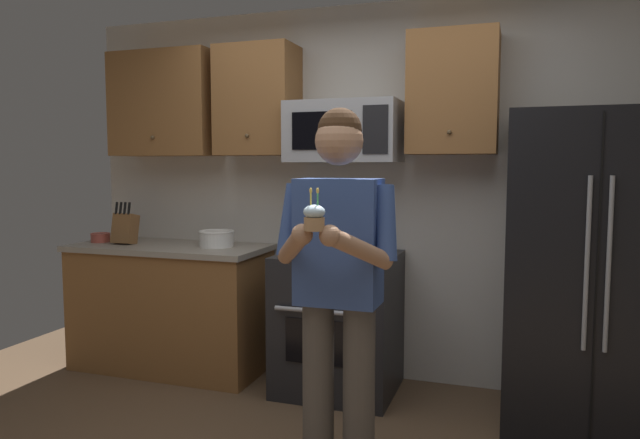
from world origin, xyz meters
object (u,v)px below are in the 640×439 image
person (338,275)px  refrigerator (589,271)px  microwave (344,132)px  knife_block (125,228)px  cupcake (314,217)px  bowl_large_white (216,238)px  bowl_small_colored (100,237)px  oven_range (338,322)px

person → refrigerator: bearing=42.2°
microwave → person: bearing=-74.7°
knife_block → cupcake: size_ratio=1.84×
microwave → bowl_large_white: bearing=-175.4°
refrigerator → knife_block: size_ratio=5.63×
microwave → refrigerator: bearing=-6.0°
knife_block → refrigerator: bearing=-0.2°
bowl_small_colored → oven_range: bearing=0.3°
bowl_large_white → cupcake: bearing=-49.4°
bowl_large_white → cupcake: size_ratio=1.45×
refrigerator → person: bearing=-137.8°
oven_range → refrigerator: refrigerator is taller
bowl_large_white → person: 1.70m
oven_range → knife_block: bearing=-179.0°
refrigerator → person: (-1.17, -1.06, 0.10)m
bowl_small_colored → refrigerator: bearing=-0.5°
knife_block → bowl_large_white: knife_block is taller
oven_range → person: bearing=-73.1°
knife_block → bowl_large_white: 0.73m
bowl_large_white → person: (1.26, -1.14, 0.01)m
cupcake → knife_block: bearing=144.8°
refrigerator → knife_block: 3.15m
person → oven_range: bearing=106.9°
oven_range → bowl_small_colored: (-1.88, -0.01, 0.49)m
refrigerator → bowl_small_colored: 3.39m
knife_block → microwave: bearing=5.2°
bowl_small_colored → cupcake: size_ratio=0.84×
bowl_small_colored → person: person is taller
refrigerator → person: size_ratio=1.02×
bowl_large_white → person: bearing=-42.2°
oven_range → cupcake: (0.33, -1.42, 0.83)m
refrigerator → cupcake: size_ratio=10.35×
oven_range → bowl_small_colored: size_ratio=6.38×
refrigerator → bowl_large_white: size_ratio=7.15×
oven_range → bowl_large_white: (-0.93, 0.04, 0.52)m
knife_block → bowl_small_colored: (-0.24, 0.02, -0.08)m
bowl_large_white → microwave: bearing=4.6°
bowl_small_colored → knife_block: bearing=-4.8°
refrigerator → cupcake: refrigerator is taller
microwave → person: size_ratio=0.42×
bowl_small_colored → person: size_ratio=0.08×
refrigerator → knife_block: bearing=179.8°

